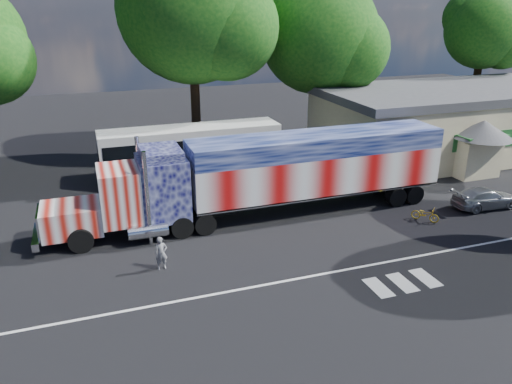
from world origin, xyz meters
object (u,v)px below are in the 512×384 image
object	(u,v)px
semi_truck	(271,173)
parked_car	(485,198)
coach_bus	(191,152)
tree_ne_a	(321,35)
bicycle	(425,214)
tree_far_ne	(486,30)
woman	(161,253)
tree_n_mid	(194,9)

from	to	relation	value
semi_truck	parked_car	distance (m)	12.87
coach_bus	tree_ne_a	bearing A→B (deg)	23.12
bicycle	tree_far_ne	size ratio (longest dim) A/B	0.12
bicycle	woman	bearing A→B (deg)	142.96
coach_bus	bicycle	size ratio (longest dim) A/B	8.02
semi_truck	bicycle	distance (m)	8.84
semi_truck	coach_bus	xyz separation A→B (m)	(-2.77, 7.92, -0.66)
bicycle	tree_n_mid	size ratio (longest dim) A/B	0.09
semi_truck	bicycle	world-z (taller)	semi_truck
bicycle	tree_ne_a	distance (m)	18.72
tree_ne_a	tree_far_ne	size ratio (longest dim) A/B	1.09
coach_bus	tree_ne_a	world-z (taller)	tree_ne_a
parked_car	tree_far_ne	bearing A→B (deg)	-36.83
semi_truck	woman	xyz separation A→B (m)	(-6.85, -4.11, -1.71)
woman	tree_n_mid	size ratio (longest dim) A/B	0.10
semi_truck	parked_car	xyz separation A→B (m)	(12.34, -3.14, -1.90)
parked_car	semi_truck	bearing A→B (deg)	78.23
semi_truck	tree_ne_a	distance (m)	17.15
woman	tree_ne_a	size ratio (longest dim) A/B	0.11
woman	tree_n_mid	bearing A→B (deg)	67.21
parked_car	tree_ne_a	world-z (taller)	tree_ne_a
coach_bus	woman	distance (m)	12.75
semi_truck	tree_far_ne	distance (m)	30.37
semi_truck	coach_bus	world-z (taller)	semi_truck
tree_n_mid	tree_far_ne	xyz separation A→B (m)	(27.37, 1.24, -1.95)
tree_ne_a	tree_far_ne	xyz separation A→B (m)	(17.10, 0.84, 0.03)
bicycle	parked_car	bearing A→B (deg)	-32.89
coach_bus	tree_n_mid	bearing A→B (deg)	70.60
tree_ne_a	tree_far_ne	world-z (taller)	tree_ne_a
semi_truck	woman	size ratio (longest dim) A/B	14.54
semi_truck	tree_ne_a	bearing A→B (deg)	54.87
parked_car	tree_far_ne	world-z (taller)	tree_far_ne
parked_car	bicycle	distance (m)	4.58
semi_truck	woman	distance (m)	8.17
semi_truck	tree_ne_a	xyz separation A→B (m)	(9.15, 13.01, 6.41)
coach_bus	tree_far_ne	size ratio (longest dim) A/B	0.97
woman	tree_far_ne	xyz separation A→B (m)	(33.10, 17.96, 8.15)
bicycle	tree_far_ne	distance (m)	26.81
semi_truck	tree_n_mid	xyz separation A→B (m)	(-1.12, 12.61, 8.40)
semi_truck	coach_bus	size ratio (longest dim) A/B	1.87
coach_bus	semi_truck	bearing A→B (deg)	-70.71
tree_far_ne	bicycle	bearing A→B (deg)	-136.60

